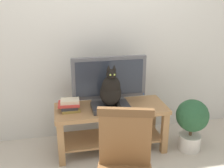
# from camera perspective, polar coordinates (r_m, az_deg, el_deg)

# --- Properties ---
(back_wall) EXTENTS (7.00, 0.12, 2.80)m
(back_wall) POSITION_cam_1_polar(r_m,az_deg,el_deg) (3.25, -2.31, 12.67)
(back_wall) COLOR beige
(back_wall) RESTS_ON ground
(tv_stand) EXTENTS (1.26, 0.50, 0.54)m
(tv_stand) POSITION_cam_1_polar(r_m,az_deg,el_deg) (3.08, -0.19, -7.68)
(tv_stand) COLOR olive
(tv_stand) RESTS_ON ground
(tv) EXTENTS (0.84, 0.20, 0.56)m
(tv) POSITION_cam_1_polar(r_m,az_deg,el_deg) (3.00, -0.58, 0.84)
(tv) COLOR #4C4C51
(tv) RESTS_ON tv_stand
(media_box) EXTENTS (0.41, 0.28, 0.05)m
(media_box) POSITION_cam_1_polar(r_m,az_deg,el_deg) (2.95, -0.29, -4.93)
(media_box) COLOR #2D2D30
(media_box) RESTS_ON tv_stand
(cat) EXTENTS (0.23, 0.32, 0.47)m
(cat) POSITION_cam_1_polar(r_m,az_deg,el_deg) (2.86, -0.22, -1.35)
(cat) COLOR black
(cat) RESTS_ON media_box
(wooden_chair) EXTENTS (0.51, 0.51, 0.98)m
(wooden_chair) POSITION_cam_1_polar(r_m,az_deg,el_deg) (2.04, 2.67, -16.98)
(wooden_chair) COLOR brown
(wooden_chair) RESTS_ON ground
(book_stack) EXTENTS (0.24, 0.19, 0.13)m
(book_stack) POSITION_cam_1_polar(r_m,az_deg,el_deg) (2.94, -9.04, -4.46)
(book_stack) COLOR olive
(book_stack) RESTS_ON tv_stand
(potted_plant) EXTENTS (0.37, 0.37, 0.62)m
(potted_plant) POSITION_cam_1_polar(r_m,az_deg,el_deg) (3.21, 16.69, -7.59)
(potted_plant) COLOR beige
(potted_plant) RESTS_ON ground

